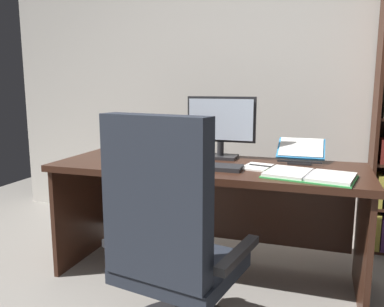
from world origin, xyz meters
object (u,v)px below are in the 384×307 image
monitor (221,128)px  reading_stand_with_book (301,150)px  notepad (257,167)px  desk (210,192)px  pen (261,165)px  keyboard (206,166)px  laptop (160,147)px  computer_mouse (159,162)px  office_chair (171,258)px  open_binder (309,175)px

monitor → reading_stand_with_book: size_ratio=1.56×
notepad → desk: bearing=164.3°
desk → pen: bearing=-14.8°
notepad → keyboard: bearing=-157.9°
notepad → laptop: bearing=161.7°
desk → reading_stand_with_book: reading_stand_with_book is taller
pen → computer_mouse: bearing=-169.3°
desk → reading_stand_with_book: (0.54, 0.22, 0.26)m
pen → notepad: bearing=180.0°
desk → pen: 0.40m
office_chair → keyboard: bearing=103.0°
computer_mouse → notepad: bearing=11.1°
laptop → reading_stand_with_book: (0.95, 0.06, 0.02)m
desk → office_chair: office_chair is taller
desk → monitor: monitor is taller
laptop → pen: 0.78m
monitor → notepad: 0.41m
keyboard → reading_stand_with_book: (0.51, 0.42, 0.06)m
reading_stand_with_book → pen: reading_stand_with_book is taller
office_chair → pen: bearing=80.8°
office_chair → notepad: size_ratio=5.26×
laptop → office_chair: bearing=-64.9°
keyboard → notepad: bearing=22.1°
keyboard → laptop: bearing=141.5°
keyboard → open_binder: bearing=-4.9°
desk → monitor: size_ratio=4.13×
notepad → office_chair: bearing=-108.5°
laptop → notepad: laptop is taller
laptop → notepad: (0.72, -0.24, -0.05)m
office_chair → monitor: monitor is taller
desk → computer_mouse: (-0.27, -0.20, 0.22)m
desk → pen: (0.33, -0.09, 0.21)m
office_chair → open_binder: bearing=57.8°
office_chair → computer_mouse: bearing=127.4°
open_binder → notepad: 0.34m
laptop → open_binder: bearing=-21.5°
office_chair → computer_mouse: office_chair is taller
open_binder → notepad: open_binder is taller
monitor → reading_stand_with_book: 0.53m
monitor → reading_stand_with_book: bearing=7.9°
laptop → notepad: bearing=-18.3°
laptop → pen: size_ratio=2.23×
pen → open_binder: bearing=-30.3°
computer_mouse → pen: 0.61m
keyboard → computer_mouse: 0.30m
reading_stand_with_book → laptop: bearing=-176.1°
office_chair → open_binder: size_ratio=2.20×
desk → office_chair: 0.85m
monitor → reading_stand_with_book: (0.51, 0.07, -0.14)m
reading_stand_with_book → monitor: bearing=-172.1°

